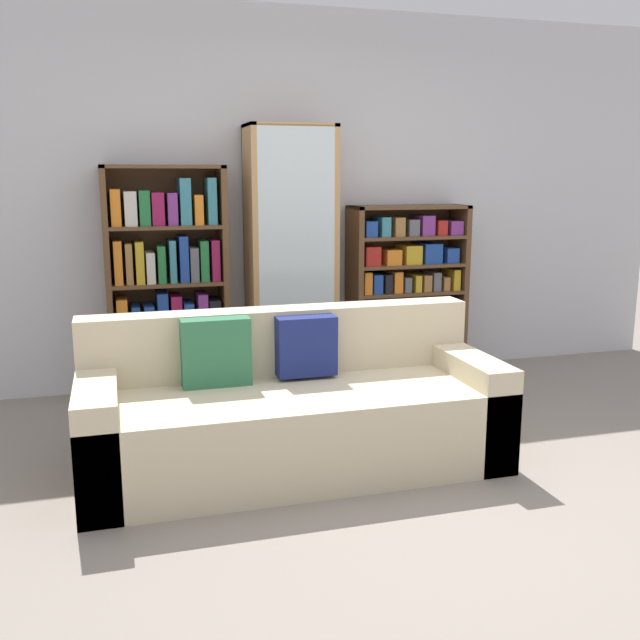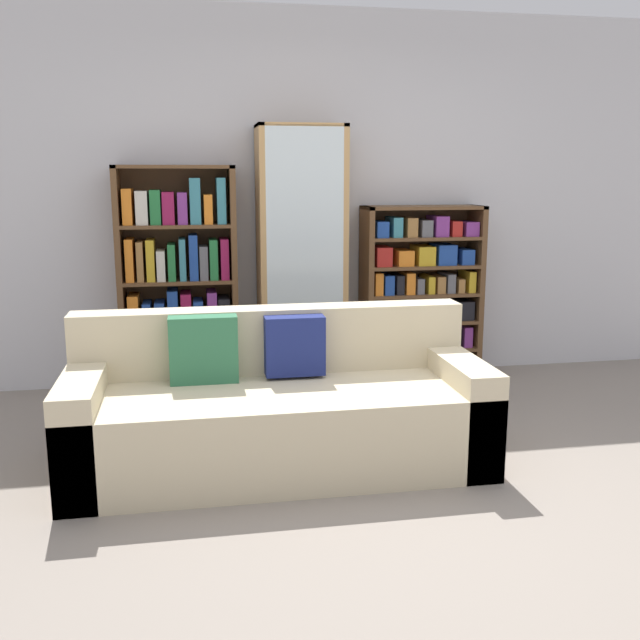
{
  "view_description": "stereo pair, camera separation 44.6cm",
  "coord_description": "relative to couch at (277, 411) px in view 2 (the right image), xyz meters",
  "views": [
    {
      "loc": [
        -1.4,
        -2.81,
        1.53
      ],
      "look_at": [
        -0.17,
        1.39,
        0.64
      ],
      "focal_mm": 40.0,
      "sensor_mm": 36.0,
      "label": 1
    },
    {
      "loc": [
        -0.96,
        -2.91,
        1.53
      ],
      "look_at": [
        -0.17,
        1.39,
        0.64
      ],
      "focal_mm": 40.0,
      "sensor_mm": 36.0,
      "label": 2
    }
  ],
  "objects": [
    {
      "name": "wine_bottle",
      "position": [
        0.85,
        0.83,
        -0.14
      ],
      "size": [
        0.08,
        0.08,
        0.37
      ],
      "color": "#143819",
      "rests_on": "ground"
    },
    {
      "name": "couch",
      "position": [
        0.0,
        0.0,
        0.0
      ],
      "size": [
        2.18,
        0.85,
        0.81
      ],
      "color": "beige",
      "rests_on": "ground"
    },
    {
      "name": "display_cabinet",
      "position": [
        0.36,
        1.45,
        0.64
      ],
      "size": [
        0.62,
        0.36,
        1.87
      ],
      "color": "tan",
      "rests_on": "ground"
    },
    {
      "name": "bookshelf_left",
      "position": [
        -0.52,
        1.47,
        0.47
      ],
      "size": [
        0.82,
        0.32,
        1.59
      ],
      "color": "brown",
      "rests_on": "ground"
    },
    {
      "name": "ground_plane",
      "position": [
        0.53,
        -0.69,
        -0.29
      ],
      "size": [
        16.0,
        16.0,
        0.0
      ],
      "primitive_type": "plane",
      "color": "gray"
    },
    {
      "name": "bookshelf_right",
      "position": [
        1.27,
        1.47,
        0.35
      ],
      "size": [
        0.89,
        0.32,
        1.31
      ],
      "color": "brown",
      "rests_on": "ground"
    },
    {
      "name": "wall_back",
      "position": [
        0.53,
        1.67,
        1.06
      ],
      "size": [
        6.01,
        0.06,
        2.7
      ],
      "color": "silver",
      "rests_on": "ground"
    }
  ]
}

